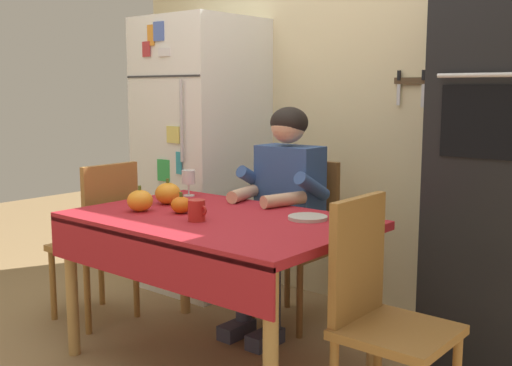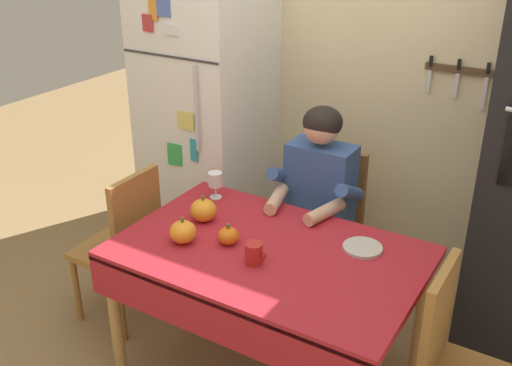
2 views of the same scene
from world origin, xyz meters
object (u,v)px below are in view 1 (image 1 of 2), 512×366
Objects in this scene: dining_table at (214,235)px; coffee_mug at (196,210)px; pumpkin_large at (168,193)px; pumpkin_small at (181,205)px; serving_tray at (308,218)px; wall_oven at (509,151)px; refrigerator at (202,155)px; chair_right_side at (379,307)px; wine_glass at (188,178)px; seated_person at (282,199)px; chair_left_side at (101,236)px; chair_behind_person at (302,233)px; pumpkin_medium at (140,201)px.

coffee_mug reaches higher than dining_table.
dining_table is 0.46m from pumpkin_large.
pumpkin_small is at bearing 156.51° from coffee_mug.
pumpkin_large is 0.81m from serving_tray.
dining_table is at bearing -138.69° from wall_oven.
chair_right_side is at bearing -26.13° from refrigerator.
pumpkin_large is (0.09, -0.24, -0.05)m from wine_glass.
pumpkin_large reaches higher than dining_table.
chair_right_side is at bearing -33.42° from seated_person.
wall_oven is (2.00, 0.04, 0.15)m from refrigerator.
serving_tray is (1.27, 0.24, 0.24)m from chair_left_side.
pumpkin_small is (-0.14, -0.82, 0.27)m from chair_behind_person.
pumpkin_small is (-1.09, -0.00, 0.27)m from chair_right_side.
refrigerator is 16.78× the size of coffee_mug.
chair_left_side is 0.76m from pumpkin_small.
chair_right_side is 0.64m from serving_tray.
chair_right_side is at bearing -14.39° from wine_glass.
serving_tray is (1.32, -0.63, -0.15)m from refrigerator.
wall_oven is 1.50m from coffee_mug.
refrigerator is at bearing 174.25° from chair_behind_person.
chair_left_side is (0.05, -0.87, -0.39)m from refrigerator.
pumpkin_large is (-1.47, -0.83, -0.25)m from wall_oven.
pumpkin_medium is (-0.38, -0.13, 0.14)m from dining_table.
refrigerator is 13.92× the size of pumpkin_medium.
pumpkin_small is 0.56× the size of serving_tray.
wine_glass is (0.38, 0.33, 0.33)m from chair_left_side.
chair_behind_person is 0.73m from wine_glass.
refrigerator is 2.01m from wall_oven.
chair_behind_person and chair_right_side have the same top height.
coffee_mug is at bearing -135.55° from wall_oven.
seated_person is at bearing -90.00° from chair_behind_person.
wall_oven is at bearing 44.45° from coffee_mug.
wall_oven is at bearing 81.05° from chair_right_side.
serving_tray is (0.42, -0.54, 0.24)m from chair_behind_person.
pumpkin_large is (0.53, -0.79, -0.10)m from refrigerator.
pumpkin_large is 1.05× the size of pumpkin_medium.
refrigerator is at bearing 119.43° from pumpkin_medium.
serving_tray is (0.79, 0.15, -0.05)m from pumpkin_large.
wall_oven is 1.23m from chair_behind_person.
chair_behind_person is (0.90, -0.09, -0.39)m from refrigerator.
seated_person is 1.34× the size of chair_left_side.
seated_person reaches higher than pumpkin_medium.
dining_table is at bearing 18.44° from pumpkin_medium.
serving_tray is at bearing 33.98° from dining_table.
pumpkin_medium is (-0.33, -0.73, 0.06)m from seated_person.
chair_left_side is at bearing -169.69° from pumpkin_large.
chair_left_side is 5.06× the size of serving_tray.
chair_right_side is 6.85× the size of pumpkin_large.
pumpkin_medium is at bearing -175.45° from chair_right_side.
pumpkin_large is at bearing 174.77° from chair_right_side.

